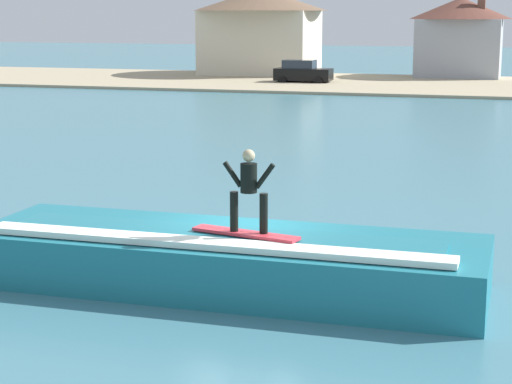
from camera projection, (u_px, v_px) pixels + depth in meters
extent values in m
plane|color=teal|center=(245.00, 272.00, 19.01)|extent=(260.00, 260.00, 0.00)
cube|color=#1D7284|center=(227.00, 261.00, 17.89)|extent=(10.18, 3.17, 1.06)
cube|color=#1D7284|center=(220.00, 237.00, 17.40)|extent=(8.65, 1.43, 0.12)
cube|color=white|center=(209.00, 244.00, 16.81)|extent=(9.16, 0.57, 0.12)
cube|color=#D8333F|center=(245.00, 233.00, 17.21)|extent=(2.23, 0.83, 0.06)
cube|color=black|center=(245.00, 232.00, 17.21)|extent=(1.98, 0.46, 0.01)
cylinder|color=black|center=(234.00, 211.00, 17.20)|extent=(0.16, 0.16, 0.78)
cylinder|color=black|center=(264.00, 213.00, 17.03)|extent=(0.16, 0.16, 0.78)
cylinder|color=black|center=(249.00, 178.00, 16.99)|extent=(0.32, 0.32, 0.56)
sphere|color=tan|center=(249.00, 156.00, 16.90)|extent=(0.24, 0.24, 0.24)
cylinder|color=black|center=(233.00, 174.00, 17.07)|extent=(0.40, 0.10, 0.51)
cylinder|color=black|center=(265.00, 176.00, 16.89)|extent=(0.40, 0.10, 0.51)
cube|color=tan|center=(450.00, 85.00, 66.30)|extent=(120.00, 18.74, 0.20)
cube|color=black|center=(303.00, 74.00, 68.17)|extent=(4.27, 1.87, 0.90)
cube|color=#262D38|center=(299.00, 64.00, 68.11)|extent=(2.35, 1.68, 0.64)
cylinder|color=black|center=(324.00, 80.00, 68.79)|extent=(0.64, 0.22, 0.64)
cylinder|color=black|center=(318.00, 82.00, 66.94)|extent=(0.64, 0.22, 0.64)
cylinder|color=black|center=(289.00, 79.00, 69.58)|extent=(0.64, 0.22, 0.64)
cylinder|color=black|center=(282.00, 81.00, 67.73)|extent=(0.64, 0.22, 0.64)
cube|color=beige|center=(260.00, 44.00, 76.93)|extent=(9.21, 7.08, 5.53)
cone|color=brown|center=(260.00, 0.00, 76.20)|extent=(11.42, 11.42, 1.82)
cube|color=#9EA3AD|center=(459.00, 49.00, 73.76)|extent=(6.69, 6.42, 4.86)
cone|color=brown|center=(461.00, 8.00, 73.12)|extent=(8.29, 8.29, 1.73)
cube|color=brown|center=(482.00, 2.00, 71.64)|extent=(0.60, 0.60, 1.80)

